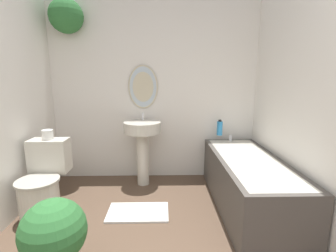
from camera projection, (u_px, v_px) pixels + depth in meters
wall_back at (143, 80)px, 3.19m from camera, size 2.80×0.40×2.40m
wall_right at (323, 98)px, 1.91m from camera, size 0.06×2.82×2.40m
toilet at (43, 184)px, 2.41m from camera, size 0.39×0.59×0.73m
pedestal_sink at (142, 139)px, 3.05m from camera, size 0.46×0.46×0.92m
bathtub at (248, 182)px, 2.56m from camera, size 0.64×1.63×0.61m
shampoo_bottle at (220, 128)px, 3.19m from camera, size 0.07×0.07×0.21m
potted_plant at (54, 234)px, 1.61m from camera, size 0.43×0.43×0.58m
bath_mat at (138, 212)px, 2.48m from camera, size 0.61×0.36×0.02m
toilet_paper_roll at (48, 135)px, 2.51m from camera, size 0.11×0.11×0.10m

